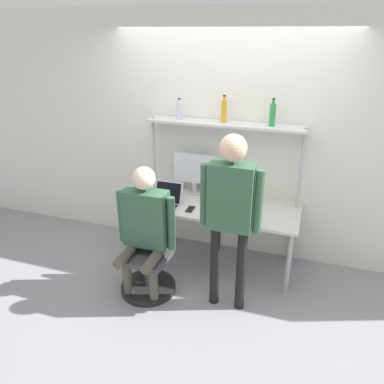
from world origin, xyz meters
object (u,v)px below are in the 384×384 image
cell_phone (190,209)px  bottle_amber (224,111)px  person_standing (231,203)px  bottle_green (272,114)px  office_chair (149,265)px  bottle_clear (179,110)px  monitor (195,171)px  laptop (167,198)px  person_seated (145,223)px

cell_phone → bottle_amber: 1.08m
person_standing → bottle_green: bottle_green is taller
office_chair → bottle_amber: (0.51, 0.90, 1.43)m
person_standing → bottle_clear: size_ratio=7.59×
cell_phone → person_standing: bearing=-42.1°
person_standing → bottle_clear: bearing=131.5°
monitor → laptop: 0.48m
cell_phone → person_seated: bearing=-118.5°
laptop → person_seated: size_ratio=0.24×
person_standing → monitor: bearing=124.3°
laptop → bottle_clear: size_ratio=1.42×
cell_phone → bottle_green: bottle_green is taller
laptop → person_standing: bearing=-33.2°
laptop → person_standing: person_standing is taller
bottle_amber → bottle_green: (0.50, 0.00, -0.00)m
laptop → bottle_amber: size_ratio=1.13×
cell_phone → person_standing: (0.53, -0.48, 0.36)m
laptop → office_chair: 0.74m
person_standing → bottle_amber: 1.13m
office_chair → bottle_amber: bearing=60.5°
person_seated → bottle_green: bearing=43.1°
monitor → bottle_green: size_ratio=1.86×
office_chair → bottle_green: bearing=41.8°
person_seated → laptop: bearing=90.0°
person_standing → bottle_amber: (-0.31, 0.90, 0.61)m
bottle_clear → cell_phone: bearing=-57.8°
office_chair → bottle_clear: bearing=89.0°
cell_phone → person_seated: size_ratio=0.11×
monitor → bottle_clear: (-0.17, -0.02, 0.68)m
person_standing → bottle_amber: size_ratio=6.04×
monitor → cell_phone: size_ratio=3.42×
person_seated → bottle_green: size_ratio=4.83×
office_chair → person_seated: person_seated is taller
monitor → bottle_amber: (0.32, -0.02, 0.70)m
person_standing → bottle_clear: bottle_clear is taller
office_chair → person_seated: 0.51m
bottle_amber → bottle_clear: (-0.49, 0.00, -0.02)m
monitor → laptop: (-0.19, -0.39, -0.20)m
laptop → person_standing: size_ratio=0.19×
laptop → bottle_clear: (0.02, 0.37, 0.88)m
monitor → person_standing: size_ratio=0.30×
laptop → office_chair: size_ratio=0.36×
office_chair → bottle_amber: size_ratio=3.16×
bottle_amber → bottle_clear: bearing=180.0°
cell_phone → person_standing: 0.80m
monitor → bottle_amber: bottle_amber is taller
bottle_clear → office_chair: bearing=-91.0°
cell_phone → office_chair: office_chair is taller
cell_phone → bottle_green: (0.72, 0.42, 0.97)m
cell_phone → bottle_clear: size_ratio=0.67×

